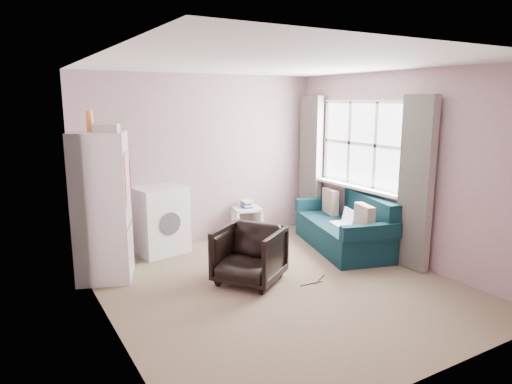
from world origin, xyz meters
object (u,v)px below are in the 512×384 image
washing_machine (158,218)px  fridge (102,206)px  side_table (246,219)px  sofa (346,228)px  armchair (249,252)px

washing_machine → fridge: bearing=-154.3°
washing_machine → side_table: washing_machine is taller
fridge → sofa: fridge is taller
armchair → washing_machine: washing_machine is taller
washing_machine → sofa: bearing=-37.4°
armchair → fridge: fridge is taller
fridge → side_table: (2.31, 0.67, -0.62)m
fridge → washing_machine: fridge is taller
fridge → sofa: (3.28, -0.57, -0.60)m
armchair → side_table: 1.88m
washing_machine → side_table: (1.44, 0.03, -0.22)m
armchair → fridge: bearing=-159.8°
fridge → sofa: 3.38m
armchair → fridge: size_ratio=0.37×
armchair → washing_machine: 1.73m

